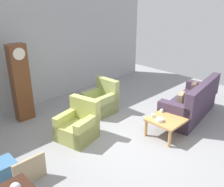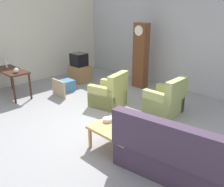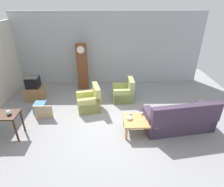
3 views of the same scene
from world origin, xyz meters
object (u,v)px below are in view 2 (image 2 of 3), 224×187
couch_floral (181,158)px  cup_blue_rimmed (118,117)px  coffee_table_wood (118,131)px  grandfather_clock (141,56)px  tv_crt (79,59)px  bowl_white_stacked (108,120)px  storage_box_blue (66,85)px  framed_picture_leaning (59,88)px  cup_white_porcelain (132,123)px  glass_dome_cloche (16,70)px  wine_glass_tall (6,62)px  wine_glass_mid (7,64)px  armchair_olive_near (109,95)px  tv_stand_cabinet (80,73)px  console_table_dark (11,74)px  armchair_olive_far (165,101)px

couch_floral → cup_blue_rimmed: bearing=174.0°
coffee_table_wood → grandfather_clock: (-2.04, 3.16, 0.62)m
tv_crt → bowl_white_stacked: 4.12m
storage_box_blue → cup_blue_rimmed: (3.13, -0.98, 0.33)m
couch_floral → tv_crt: 5.50m
framed_picture_leaning → cup_white_porcelain: bearing=-9.0°
coffee_table_wood → tv_crt: size_ratio=2.00×
cup_white_porcelain → tv_crt: bearing=154.8°
cup_white_porcelain → bowl_white_stacked: cup_white_porcelain is taller
storage_box_blue → cup_blue_rimmed: cup_blue_rimmed is taller
framed_picture_leaning → glass_dome_cloche: bearing=-123.3°
bowl_white_stacked → wine_glass_tall: size_ratio=0.84×
couch_floral → wine_glass_mid: 5.74m
coffee_table_wood → cup_blue_rimmed: size_ratio=12.08×
armchair_olive_near → framed_picture_leaning: 1.61m
coffee_table_wood → tv_crt: 4.43m
cup_white_porcelain → wine_glass_mid: bearing=-175.9°
armchair_olive_near → tv_stand_cabinet: (-2.24, 0.78, -0.03)m
console_table_dark → framed_picture_leaning: (1.02, 0.89, -0.42)m
cup_white_porcelain → bowl_white_stacked: bearing=-150.6°
tv_stand_cabinet → cup_blue_rimmed: tv_stand_cabinet is taller
storage_box_blue → cup_white_porcelain: 3.65m
couch_floral → cup_blue_rimmed: (-1.51, 0.16, 0.14)m
grandfather_clock → wine_glass_mid: bearing=-127.1°
cup_white_porcelain → grandfather_clock: bearing=126.5°
armchair_olive_far → bowl_white_stacked: armchair_olive_far is taller
glass_dome_cloche → tv_stand_cabinet: bearing=93.5°
cup_blue_rimmed → wine_glass_mid: wine_glass_mid is taller
grandfather_clock → tv_stand_cabinet: grandfather_clock is taller
armchair_olive_near → framed_picture_leaning: size_ratio=1.57×
console_table_dark → wine_glass_mid: 0.40m
tv_stand_cabinet → cup_white_porcelain: (3.96, -1.86, 0.21)m
tv_stand_cabinet → tv_crt: size_ratio=1.42×
tv_stand_cabinet → tv_crt: bearing=0.0°
cup_blue_rimmed → armchair_olive_near: bearing=141.1°
cup_white_porcelain → wine_glass_tall: wine_glass_tall is taller
storage_box_blue → cup_white_porcelain: size_ratio=5.60×
armchair_olive_near → wine_glass_tall: bearing=-155.4°
framed_picture_leaning → storage_box_blue: framed_picture_leaning is taller
coffee_table_wood → wine_glass_mid: 4.50m
coffee_table_wood → cup_white_porcelain: cup_white_porcelain is taller
console_table_dark → tv_crt: tv_crt is taller
armchair_olive_far → wine_glass_tall: bearing=-154.8°
console_table_dark → framed_picture_leaning: size_ratio=2.17×
armchair_olive_near → framed_picture_leaning: bearing=-159.1°
tv_stand_cabinet → bowl_white_stacked: (3.54, -2.10, 0.21)m
grandfather_clock → glass_dome_cloche: 3.69m
glass_dome_cloche → cup_white_porcelain: (3.82, 0.40, -0.36)m
armchair_olive_near → bowl_white_stacked: 1.86m
tv_crt → armchair_olive_near: bearing=-19.1°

